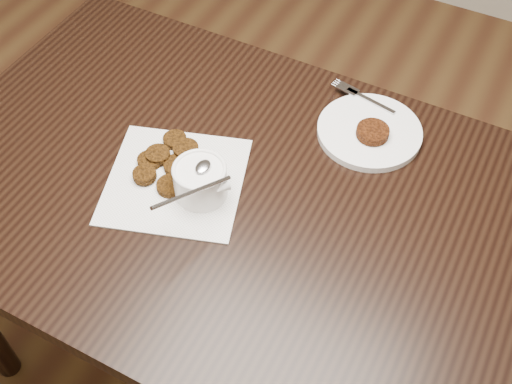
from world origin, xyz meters
TOP-DOWN VIEW (x-y plane):
  - floor at (0.00, 0.00)m, footprint 4.00×4.00m
  - table at (-0.02, 0.07)m, footprint 1.29×0.83m
  - napkin at (-0.13, 0.03)m, footprint 0.33×0.33m
  - sauce_ramekin at (-0.07, 0.03)m, footprint 0.16×0.16m
  - patty_cluster at (-0.18, 0.06)m, footprint 0.22×0.22m
  - plate_with_patty at (0.16, 0.33)m, footprint 0.26×0.26m

SIDE VIEW (x-z plane):
  - floor at x=0.00m, z-range 0.00..0.00m
  - table at x=-0.02m, z-range 0.00..0.75m
  - napkin at x=-0.13m, z-range 0.75..0.75m
  - patty_cluster at x=-0.18m, z-range 0.75..0.77m
  - plate_with_patty at x=0.16m, z-range 0.75..0.78m
  - sauce_ramekin at x=-0.07m, z-range 0.75..0.89m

